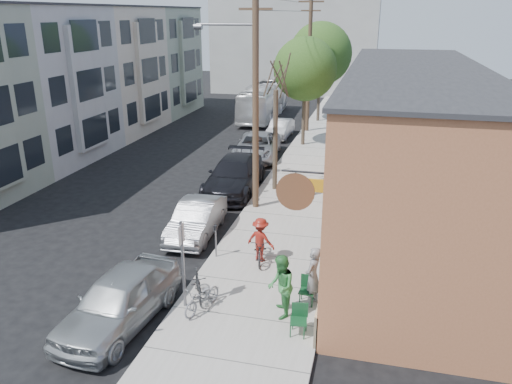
% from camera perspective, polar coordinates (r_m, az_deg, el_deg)
% --- Properties ---
extents(ground, '(120.00, 120.00, 0.00)m').
position_cam_1_polar(ground, '(19.82, -10.33, -6.28)').
color(ground, black).
extents(sidewalk, '(4.50, 58.00, 0.15)m').
position_cam_1_polar(sidewalk, '(28.66, 6.46, 2.36)').
color(sidewalk, '#A7A29B').
rests_on(sidewalk, ground).
extents(cafe_building, '(6.60, 20.20, 6.61)m').
position_cam_1_polar(cafe_building, '(21.85, 17.06, 4.87)').
color(cafe_building, '#A3603C').
rests_on(cafe_building, ground).
extents(apartment_row, '(6.30, 32.00, 9.00)m').
position_cam_1_polar(apartment_row, '(36.12, -19.35, 12.19)').
color(apartment_row, gray).
rests_on(apartment_row, ground).
extents(end_cap_building, '(18.00, 8.00, 12.00)m').
position_cam_1_polar(end_cap_building, '(59.00, 4.63, 17.21)').
color(end_cap_building, '#A4A39F').
rests_on(end_cap_building, ground).
extents(sign_post, '(0.07, 0.45, 2.80)m').
position_cam_1_polar(sign_post, '(14.99, -8.39, -7.28)').
color(sign_post, slate).
rests_on(sign_post, sidewalk).
extents(parking_meter_near, '(0.14, 0.14, 1.24)m').
position_cam_1_polar(parking_meter_near, '(18.21, -4.63, -5.00)').
color(parking_meter_near, slate).
rests_on(parking_meter_near, sidewalk).
extents(parking_meter_far, '(0.14, 0.14, 1.24)m').
position_cam_1_polar(parking_meter_far, '(28.07, 2.29, 4.03)').
color(parking_meter_far, slate).
rests_on(parking_meter_far, sidewalk).
extents(utility_pole_near, '(3.57, 0.28, 10.00)m').
position_cam_1_polar(utility_pole_near, '(21.78, -0.20, 11.36)').
color(utility_pole_near, '#503A28').
rests_on(utility_pole_near, sidewalk).
extents(utility_pole_far, '(1.80, 0.28, 10.00)m').
position_cam_1_polar(utility_pole_far, '(37.73, 6.10, 14.73)').
color(utility_pole_far, '#503A28').
rests_on(utility_pole_far, sidewalk).
extents(tree_bare, '(0.24, 0.24, 4.99)m').
position_cam_1_polar(tree_bare, '(24.76, 2.21, 5.86)').
color(tree_bare, '#44392C').
rests_on(tree_bare, sidewalk).
extents(tree_leafy_mid, '(4.12, 4.12, 7.08)m').
position_cam_1_polar(tree_leafy_mid, '(33.48, 5.64, 13.80)').
color(tree_leafy_mid, '#44392C').
rests_on(tree_leafy_mid, sidewalk).
extents(tree_leafy_far, '(4.98, 4.98, 7.88)m').
position_cam_1_polar(tree_leafy_far, '(41.56, 7.39, 15.40)').
color(tree_leafy_far, '#44392C').
rests_on(tree_leafy_far, sidewalk).
extents(patio_chair_a, '(0.53, 0.53, 0.88)m').
position_cam_1_polar(patio_chair_a, '(15.62, 5.85, -11.18)').
color(patio_chair_a, '#113F20').
rests_on(patio_chair_a, sidewalk).
extents(patio_chair_b, '(0.57, 0.57, 0.88)m').
position_cam_1_polar(patio_chair_b, '(14.27, 4.88, -14.45)').
color(patio_chair_b, '#113F20').
rests_on(patio_chair_b, sidewalk).
extents(patron_grey, '(0.62, 0.79, 1.90)m').
position_cam_1_polar(patron_grey, '(15.36, 6.51, -9.57)').
color(patron_grey, slate).
rests_on(patron_grey, sidewalk).
extents(patron_green, '(0.95, 1.09, 1.93)m').
position_cam_1_polar(patron_green, '(14.75, 2.85, -10.74)').
color(patron_green, '#34833F').
rests_on(patron_green, sidewalk).
extents(cyclist, '(1.18, 0.86, 1.64)m').
position_cam_1_polar(cyclist, '(17.89, 0.52, -5.46)').
color(cyclist, maroon).
rests_on(cyclist, sidewalk).
extents(cyclist_bike, '(0.96, 1.88, 0.94)m').
position_cam_1_polar(cyclist_bike, '(18.04, 0.52, -6.46)').
color(cyclist_bike, black).
rests_on(cyclist_bike, sidewalk).
extents(parked_bike_a, '(1.06, 1.58, 0.93)m').
position_cam_1_polar(parked_bike_a, '(15.91, -6.63, -10.50)').
color(parked_bike_a, black).
rests_on(parked_bike_a, sidewalk).
extents(parked_bike_b, '(1.04, 1.67, 0.83)m').
position_cam_1_polar(parked_bike_b, '(15.34, -6.16, -11.93)').
color(parked_bike_b, slate).
rests_on(parked_bike_b, sidewalk).
extents(car_0, '(2.37, 4.89, 1.61)m').
position_cam_1_polar(car_0, '(15.22, -15.36, -11.82)').
color(car_0, '#9CA0A3').
rests_on(car_0, ground).
extents(car_1, '(1.69, 4.35, 1.41)m').
position_cam_1_polar(car_1, '(20.43, -6.81, -3.09)').
color(car_1, gray).
rests_on(car_1, ground).
extents(car_2, '(2.57, 5.92, 1.69)m').
position_cam_1_polar(car_2, '(25.33, -2.47, 1.95)').
color(car_2, black).
rests_on(car_2, ground).
extents(car_3, '(2.97, 5.67, 1.52)m').
position_cam_1_polar(car_3, '(31.21, 0.12, 5.25)').
color(car_3, '#9FA0A6').
rests_on(car_3, ground).
extents(car_4, '(1.49, 4.00, 1.31)m').
position_cam_1_polar(car_4, '(36.67, 2.80, 7.25)').
color(car_4, '#9A9BA1').
rests_on(car_4, ground).
extents(bus, '(2.60, 10.37, 2.88)m').
position_cam_1_polar(bus, '(43.59, 0.89, 10.33)').
color(bus, white).
rests_on(bus, ground).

